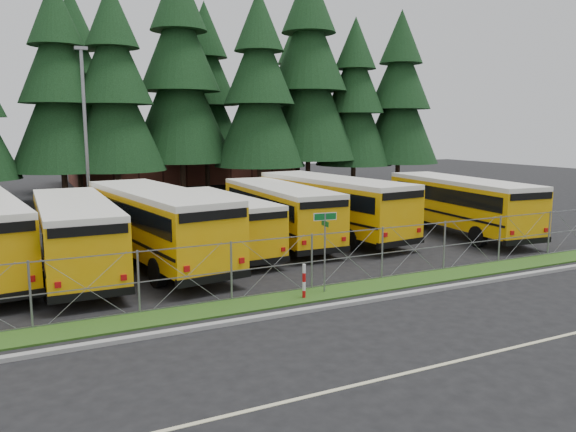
{
  "coord_description": "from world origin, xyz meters",
  "views": [
    {
      "loc": [
        -10.21,
        -17.83,
        5.67
      ],
      "look_at": [
        0.53,
        4.0,
        1.8
      ],
      "focal_mm": 35.0,
      "sensor_mm": 36.0,
      "label": 1
    }
  ],
  "objects_px": {
    "bus_5": "(276,213)",
    "light_standard": "(85,130)",
    "striped_bollard": "(304,282)",
    "bus_east": "(455,206)",
    "bus_6": "(328,207)",
    "street_sign": "(325,235)",
    "bus_4": "(218,224)",
    "bus_3": "(154,226)",
    "bus_2": "(75,237)"
  },
  "relations": [
    {
      "from": "striped_bollard",
      "to": "light_standard",
      "type": "relative_size",
      "value": 0.12
    },
    {
      "from": "bus_4",
      "to": "bus_6",
      "type": "bearing_deg",
      "value": 5.27
    },
    {
      "from": "bus_6",
      "to": "bus_3",
      "type": "bearing_deg",
      "value": -175.36
    },
    {
      "from": "bus_3",
      "to": "bus_6",
      "type": "xyz_separation_m",
      "value": [
        9.49,
        1.92,
        -0.02
      ]
    },
    {
      "from": "bus_3",
      "to": "striped_bollard",
      "type": "bearing_deg",
      "value": -73.43
    },
    {
      "from": "bus_east",
      "to": "street_sign",
      "type": "bearing_deg",
      "value": -146.21
    },
    {
      "from": "bus_5",
      "to": "striped_bollard",
      "type": "bearing_deg",
      "value": -107.83
    },
    {
      "from": "bus_3",
      "to": "light_standard",
      "type": "xyz_separation_m",
      "value": [
        -1.22,
        11.25,
        3.92
      ]
    },
    {
      "from": "bus_3",
      "to": "bus_6",
      "type": "distance_m",
      "value": 9.68
    },
    {
      "from": "bus_6",
      "to": "striped_bollard",
      "type": "height_order",
      "value": "bus_6"
    },
    {
      "from": "bus_5",
      "to": "striped_bollard",
      "type": "xyz_separation_m",
      "value": [
        -3.19,
        -8.99,
        -0.83
      ]
    },
    {
      "from": "street_sign",
      "to": "striped_bollard",
      "type": "distance_m",
      "value": 1.75
    },
    {
      "from": "bus_5",
      "to": "bus_east",
      "type": "bearing_deg",
      "value": -11.42
    },
    {
      "from": "bus_3",
      "to": "bus_5",
      "type": "height_order",
      "value": "bus_3"
    },
    {
      "from": "bus_6",
      "to": "street_sign",
      "type": "xyz_separation_m",
      "value": [
        -5.26,
        -8.81,
        0.48
      ]
    },
    {
      "from": "bus_5",
      "to": "street_sign",
      "type": "distance_m",
      "value": 9.0
    },
    {
      "from": "striped_bollard",
      "to": "light_standard",
      "type": "distance_m",
      "value": 19.6
    },
    {
      "from": "bus_3",
      "to": "bus_5",
      "type": "distance_m",
      "value": 6.72
    },
    {
      "from": "bus_2",
      "to": "striped_bollard",
      "type": "distance_m",
      "value": 9.43
    },
    {
      "from": "bus_5",
      "to": "light_standard",
      "type": "height_order",
      "value": "light_standard"
    },
    {
      "from": "bus_3",
      "to": "street_sign",
      "type": "height_order",
      "value": "bus_3"
    },
    {
      "from": "light_standard",
      "to": "bus_6",
      "type": "bearing_deg",
      "value": -41.08
    },
    {
      "from": "bus_east",
      "to": "striped_bollard",
      "type": "distance_m",
      "value": 14.44
    },
    {
      "from": "street_sign",
      "to": "striped_bollard",
      "type": "xyz_separation_m",
      "value": [
        -0.95,
        -0.3,
        -1.43
      ]
    },
    {
      "from": "bus_6",
      "to": "bus_4",
      "type": "bearing_deg",
      "value": -177.94
    },
    {
      "from": "bus_3",
      "to": "striped_bollard",
      "type": "xyz_separation_m",
      "value": [
        3.27,
        -7.19,
        -0.98
      ]
    },
    {
      "from": "bus_6",
      "to": "street_sign",
      "type": "relative_size",
      "value": 4.22
    },
    {
      "from": "bus_3",
      "to": "bus_east",
      "type": "bearing_deg",
      "value": -9.43
    },
    {
      "from": "bus_4",
      "to": "street_sign",
      "type": "relative_size",
      "value": 3.54
    },
    {
      "from": "bus_5",
      "to": "light_standard",
      "type": "distance_m",
      "value": 12.84
    },
    {
      "from": "bus_2",
      "to": "bus_5",
      "type": "xyz_separation_m",
      "value": [
        9.64,
        2.17,
        -0.04
      ]
    },
    {
      "from": "bus_2",
      "to": "street_sign",
      "type": "distance_m",
      "value": 9.88
    },
    {
      "from": "bus_3",
      "to": "bus_east",
      "type": "height_order",
      "value": "bus_3"
    },
    {
      "from": "bus_5",
      "to": "bus_6",
      "type": "bearing_deg",
      "value": 3.84
    },
    {
      "from": "bus_5",
      "to": "bus_6",
      "type": "height_order",
      "value": "bus_6"
    },
    {
      "from": "striped_bollard",
      "to": "bus_5",
      "type": "bearing_deg",
      "value": 70.45
    },
    {
      "from": "bus_4",
      "to": "bus_east",
      "type": "bearing_deg",
      "value": -9.53
    },
    {
      "from": "striped_bollard",
      "to": "light_standard",
      "type": "bearing_deg",
      "value": 103.71
    },
    {
      "from": "bus_4",
      "to": "bus_east",
      "type": "height_order",
      "value": "bus_east"
    },
    {
      "from": "light_standard",
      "to": "bus_2",
      "type": "bearing_deg",
      "value": -99.53
    },
    {
      "from": "bus_4",
      "to": "street_sign",
      "type": "height_order",
      "value": "street_sign"
    },
    {
      "from": "bus_east",
      "to": "light_standard",
      "type": "distance_m",
      "value": 21.19
    },
    {
      "from": "striped_bollard",
      "to": "bus_3",
      "type": "bearing_deg",
      "value": 114.5
    },
    {
      "from": "bus_4",
      "to": "bus_6",
      "type": "distance_m",
      "value": 6.47
    },
    {
      "from": "bus_east",
      "to": "bus_3",
      "type": "bearing_deg",
      "value": -176.49
    },
    {
      "from": "bus_3",
      "to": "bus_6",
      "type": "bearing_deg",
      "value": 3.5
    },
    {
      "from": "bus_6",
      "to": "bus_east",
      "type": "relative_size",
      "value": 1.04
    },
    {
      "from": "bus_4",
      "to": "bus_6",
      "type": "xyz_separation_m",
      "value": [
        6.39,
        0.99,
        0.25
      ]
    },
    {
      "from": "bus_5",
      "to": "light_standard",
      "type": "relative_size",
      "value": 1.08
    },
    {
      "from": "bus_east",
      "to": "striped_bollard",
      "type": "relative_size",
      "value": 9.5
    }
  ]
}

